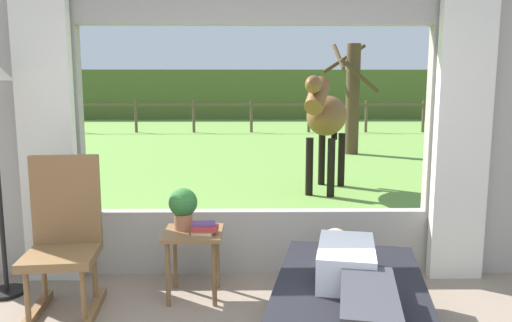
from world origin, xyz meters
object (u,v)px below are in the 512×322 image
Objects in this scene: potted_plant at (183,206)px; reclining_person at (353,275)px; recliner_sofa at (349,320)px; pasture_tree at (352,96)px; book_stack at (204,228)px; horse at (326,117)px; side_table at (193,243)px; rocking_chair at (64,237)px.

reclining_person is at bearing -40.77° from potted_plant.
recliner_sofa is 9.07m from pasture_tree.
recliner_sofa is 9.23× the size of book_stack.
pasture_tree is at bearing -86.02° from horse.
side_table is 0.18m from book_stack.
reclining_person is at bearing -41.62° from book_stack.
reclining_person is at bearing -41.05° from side_table.
recliner_sofa is 1.27m from book_stack.
rocking_chair is 5.61× the size of book_stack.
pasture_tree is (2.90, 7.91, 0.68)m from potted_plant.
recliner_sofa is 1.02× the size of horse.
book_stack is (0.09, -0.06, 0.14)m from side_table.
side_table is 0.20× the size of pasture_tree.
reclining_person is 2.03m from rocking_chair.
reclining_person is at bearing -101.46° from pasture_tree.
potted_plant is 4.05m from horse.
recliner_sofa is at bearing 101.23° from reclining_person.
reclining_person is (-0.00, -0.05, 0.30)m from recliner_sofa.
horse is at bearing 68.76° from book_stack.
pasture_tree is at bearing 89.77° from reclining_person.
book_stack is at bearing 89.28° from horse.
side_table is 0.29× the size of horse.
side_table is 0.29m from potted_plant.
potted_plant reaches higher than reclining_person.
reclining_person is at bearing -78.77° from recliner_sofa.
rocking_chair is at bearing 171.85° from reclining_person.
rocking_chair is 3.50× the size of potted_plant.
potted_plant is at bearing 13.33° from rocking_chair.
horse is at bearing -106.54° from pasture_tree.
pasture_tree reaches higher than horse.
potted_plant is at bearing 144.28° from book_stack.
rocking_chair reaches higher than book_stack.
reclining_person is 7.17× the size of book_stack.
rocking_chair is 0.99m from book_stack.
book_stack is 0.11× the size of horse.
rocking_chair is 4.70m from horse.
potted_plant is 0.25m from book_stack.
book_stack is (-0.94, 0.83, 0.04)m from reclining_person.
rocking_chair is at bearing -166.11° from side_table.
potted_plant reaches higher than recliner_sofa.
rocking_chair is 0.43× the size of pasture_tree.
side_table is 2.61× the size of book_stack.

